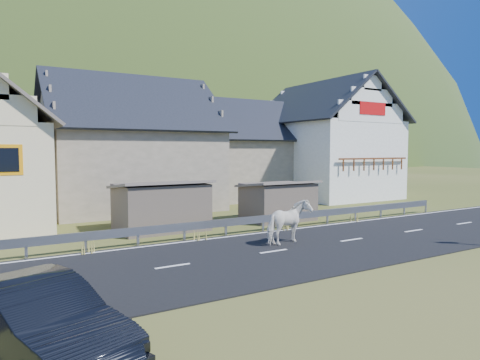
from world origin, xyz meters
TOP-DOWN VIEW (x-y plane):
  - ground at (0.00, 0.00)m, footprint 160.00×160.00m
  - road at (0.00, 0.00)m, footprint 60.00×7.00m
  - lane_markings at (0.00, 0.00)m, footprint 60.00×6.60m
  - guardrail at (-0.00, 3.68)m, footprint 28.10×0.09m
  - shed_left at (-2.00, 6.50)m, footprint 4.30×3.30m
  - shed_right at (4.50, 6.00)m, footprint 3.80×2.90m
  - house_stone_a at (-1.00, 15.00)m, footprint 10.80×9.80m
  - house_stone_b at (9.00, 17.00)m, footprint 9.80×8.80m
  - house_white at (15.00, 14.00)m, footprint 8.80×10.80m
  - mountain at (5.00, 180.00)m, footprint 440.00×280.00m
  - horse at (1.30, 0.78)m, footprint 1.41×2.24m
  - car at (-8.43, -4.64)m, footprint 3.14×4.86m

SIDE VIEW (x-z plane):
  - mountain at x=5.00m, z-range -150.00..110.00m
  - ground at x=0.00m, z-range 0.00..0.00m
  - road at x=0.00m, z-range 0.00..0.04m
  - lane_markings at x=0.00m, z-range 0.04..0.05m
  - guardrail at x=0.00m, z-range 0.19..0.94m
  - car at x=-8.43m, z-range 0.00..1.51m
  - horse at x=1.30m, z-range 0.04..1.79m
  - shed_right at x=4.50m, z-range -0.10..2.10m
  - shed_left at x=-2.00m, z-range -0.10..2.30m
  - house_stone_b at x=9.00m, z-range 0.19..8.29m
  - house_stone_a at x=-1.00m, z-range 0.18..9.08m
  - house_white at x=15.00m, z-range 0.21..9.91m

